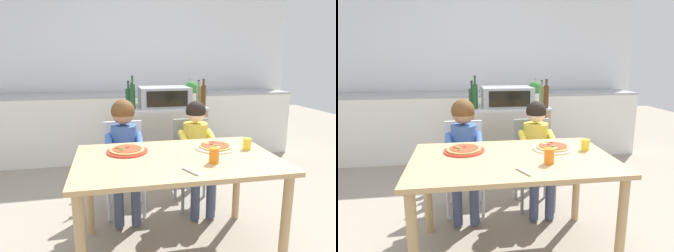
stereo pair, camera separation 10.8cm
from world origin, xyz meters
TOP-DOWN VIEW (x-y plane):
  - ground_plane at (0.00, 1.06)m, footprint 10.60×10.60m
  - back_wall_tiled at (0.00, 2.71)m, footprint 4.82×0.12m
  - kitchen_counter at (0.00, 2.30)m, footprint 4.33×0.60m
  - kitchen_island_cart at (0.19, 1.44)m, footprint 0.91×0.53m
  - toaster_oven at (0.18, 1.41)m, footprint 0.56×0.41m
  - bottle_slim_sauce at (0.56, 1.33)m, footprint 0.05×0.05m
  - bottle_brown_beer at (-0.21, 1.57)m, footprint 0.07×0.07m
  - bottle_clear_vinegar at (-0.18, 1.46)m, footprint 0.05×0.05m
  - bottle_tall_green_wine at (0.58, 1.23)m, footprint 0.06×0.06m
  - bottle_dark_olive_oil at (-0.19, 1.29)m, footprint 0.06×0.06m
  - potted_herb_plant at (0.54, 1.58)m, footprint 0.16×0.16m
  - dining_table at (0.00, 0.00)m, footprint 1.36×0.84m
  - dining_chair_left at (-0.32, 0.72)m, footprint 0.36×0.36m
  - dining_chair_right at (0.33, 0.72)m, footprint 0.36×0.36m
  - child_in_blue_striped_shirt at (-0.32, 0.60)m, footprint 0.32×0.42m
  - child_in_yellow_shirt at (0.33, 0.59)m, footprint 0.32×0.42m
  - pizza_plate_red_rimmed at (-0.32, 0.18)m, footprint 0.29×0.29m
  - pizza_plate_white at (0.33, 0.14)m, footprint 0.30×0.30m
  - drinking_cup_yellow at (0.55, 0.08)m, footprint 0.06×0.06m
  - drinking_cup_orange at (0.21, -0.16)m, footprint 0.07×0.07m
  - serving_spoon at (0.01, -0.29)m, footprint 0.07×0.13m

SIDE VIEW (x-z plane):
  - ground_plane at x=0.00m, z-range 0.00..0.00m
  - kitchen_counter at x=0.00m, z-range -0.10..1.01m
  - dining_chair_left at x=-0.32m, z-range 0.07..0.89m
  - dining_chair_right at x=0.33m, z-range 0.07..0.89m
  - kitchen_island_cart at x=0.19m, z-range 0.13..0.99m
  - dining_table at x=0.00m, z-range 0.27..0.99m
  - child_in_yellow_shirt at x=0.33m, z-range 0.14..1.14m
  - child_in_blue_striped_shirt at x=-0.32m, z-range 0.16..1.19m
  - serving_spoon at x=0.01m, z-range 0.72..0.74m
  - pizza_plate_white at x=0.33m, z-range 0.72..0.75m
  - pizza_plate_red_rimmed at x=-0.32m, z-range 0.72..0.75m
  - drinking_cup_yellow at x=0.55m, z-range 0.72..0.81m
  - drinking_cup_orange at x=0.21m, z-range 0.72..0.82m
  - bottle_clear_vinegar at x=-0.18m, z-range 0.82..1.09m
  - bottle_brown_beer at x=-0.21m, z-range 0.82..1.10m
  - toaster_oven at x=0.18m, z-range 0.85..1.07m
  - bottle_slim_sauce at x=0.56m, z-range 0.82..1.12m
  - bottle_tall_green_wine at x=0.58m, z-range 0.83..1.14m
  - bottle_dark_olive_oil at x=-0.19m, z-range 0.82..1.17m
  - potted_herb_plant at x=0.54m, z-range 0.86..1.13m
  - back_wall_tiled at x=0.00m, z-range 0.00..2.70m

